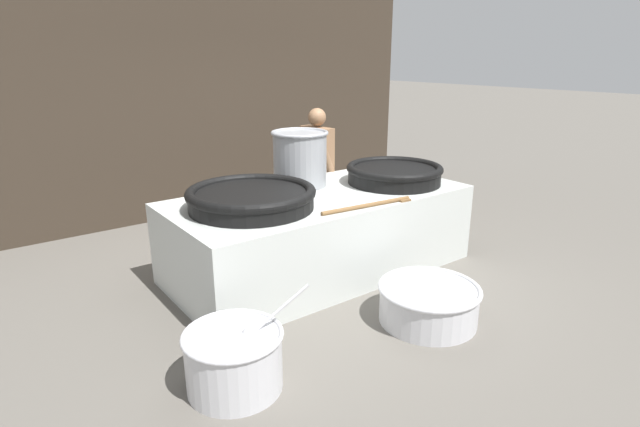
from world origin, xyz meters
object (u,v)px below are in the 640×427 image
object	(u,v)px
giant_wok_near	(251,197)
cook	(317,167)
prep_bowl_meat	(429,302)
prep_bowl_vegetables	(234,357)
giant_wok_far	(394,173)
stock_pot	(300,158)

from	to	relation	value
giant_wok_near	cook	size ratio (longest dim) A/B	0.76
cook	prep_bowl_meat	distance (m)	2.64
prep_bowl_vegetables	giant_wok_near	bearing A→B (deg)	54.97
giant_wok_far	giant_wok_near	bearing A→B (deg)	176.60
giant_wok_far	cook	xyz separation A→B (m)	(-0.24, 1.14, -0.09)
giant_wok_far	prep_bowl_meat	bearing A→B (deg)	-123.01
stock_pot	prep_bowl_vegetables	size ratio (longest dim) A/B	0.70
giant_wok_far	cook	size ratio (longest dim) A/B	0.67
giant_wok_far	prep_bowl_vegetables	distance (m)	2.97
cook	prep_bowl_vegetables	distance (m)	3.37
giant_wok_near	giant_wok_far	distance (m)	1.77
giant_wok_near	giant_wok_far	size ratio (longest dim) A/B	1.13
prep_bowl_vegetables	prep_bowl_meat	xyz separation A→B (m)	(1.78, -0.19, -0.05)
stock_pot	prep_bowl_vegetables	distance (m)	2.59
giant_wok_far	stock_pot	xyz separation A→B (m)	(-0.91, 0.55, 0.20)
giant_wok_near	prep_bowl_vegetables	xyz separation A→B (m)	(-0.87, -1.24, -0.72)
giant_wok_near	prep_bowl_vegetables	world-z (taller)	giant_wok_near
stock_pot	cook	size ratio (longest dim) A/B	0.39
stock_pot	prep_bowl_vegetables	bearing A→B (deg)	-135.83
giant_wok_near	stock_pot	bearing A→B (deg)	27.12
prep_bowl_meat	stock_pot	bearing A→B (deg)	91.26
giant_wok_near	stock_pot	size ratio (longest dim) A/B	1.96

